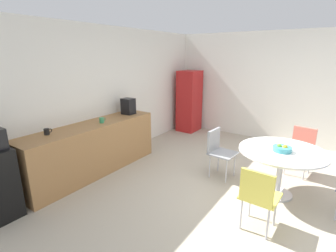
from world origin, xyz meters
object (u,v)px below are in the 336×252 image
(chair_gray, at_px, (218,147))
(coffee_maker, at_px, (128,106))
(round_table, at_px, (282,157))
(locker_cabinet, at_px, (189,101))
(chair_yellow, at_px, (258,193))
(fruit_bowl, at_px, (282,149))
(mug_green, at_px, (47,132))
(chair_coral, at_px, (302,145))
(mug_white, at_px, (102,120))

(chair_gray, xyz_separation_m, coffee_maker, (-0.19, 1.89, 0.54))
(round_table, bearing_deg, locker_cabinet, 52.07)
(chair_yellow, relative_size, fruit_bowl, 3.18)
(fruit_bowl, relative_size, mug_green, 2.02)
(chair_yellow, bearing_deg, round_table, -2.35)
(locker_cabinet, distance_m, coffee_maker, 2.32)
(chair_coral, xyz_separation_m, mug_green, (-2.83, 3.15, 0.43))
(round_table, xyz_separation_m, mug_green, (-1.81, 3.01, 0.33))
(mug_white, bearing_deg, mug_green, 170.20)
(fruit_bowl, xyz_separation_m, mug_green, (-1.76, 3.01, 0.18))
(round_table, relative_size, mug_white, 9.54)
(locker_cabinet, xyz_separation_m, mug_green, (-4.01, 0.18, 0.12))
(locker_cabinet, relative_size, round_table, 1.34)
(chair_yellow, relative_size, mug_white, 6.43)
(mug_white, xyz_separation_m, mug_green, (-0.93, 0.16, 0.00))
(round_table, height_order, chair_yellow, chair_yellow)
(round_table, bearing_deg, chair_coral, -8.13)
(chair_yellow, height_order, mug_white, mug_white)
(locker_cabinet, xyz_separation_m, round_table, (-2.20, -2.82, -0.21))
(fruit_bowl, relative_size, coffee_maker, 0.82)
(round_table, relative_size, chair_gray, 1.48)
(fruit_bowl, bearing_deg, mug_white, 106.27)
(fruit_bowl, height_order, mug_white, mug_white)
(mug_green, bearing_deg, round_table, -58.94)
(chair_coral, distance_m, mug_green, 4.26)
(fruit_bowl, bearing_deg, locker_cabinet, 51.44)
(mug_green, bearing_deg, chair_yellow, -75.29)
(mug_green, bearing_deg, mug_white, -9.80)
(mug_white, bearing_deg, chair_coral, -57.53)
(round_table, xyz_separation_m, chair_yellow, (-1.03, 0.04, -0.09))
(fruit_bowl, height_order, coffee_maker, coffee_maker)
(chair_coral, height_order, chair_gray, same)
(coffee_maker, bearing_deg, chair_gray, -84.23)
(chair_yellow, xyz_separation_m, fruit_bowl, (0.98, -0.04, 0.25))
(locker_cabinet, height_order, chair_gray, locker_cabinet)
(fruit_bowl, distance_m, mug_white, 2.97)
(locker_cabinet, distance_m, chair_yellow, 4.28)
(coffee_maker, bearing_deg, fruit_bowl, -88.83)
(chair_yellow, distance_m, fruit_bowl, 1.01)
(chair_coral, distance_m, fruit_bowl, 1.11)
(locker_cabinet, relative_size, mug_green, 12.78)
(round_table, height_order, chair_gray, chair_gray)
(chair_yellow, height_order, coffee_maker, coffee_maker)
(chair_gray, xyz_separation_m, mug_green, (-1.89, 1.98, 0.43))
(chair_yellow, bearing_deg, locker_cabinet, 40.71)
(chair_gray, distance_m, coffee_maker, 1.98)
(chair_gray, distance_m, fruit_bowl, 1.07)
(locker_cabinet, height_order, chair_yellow, locker_cabinet)
(locker_cabinet, relative_size, mug_white, 12.78)
(round_table, distance_m, chair_yellow, 1.04)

